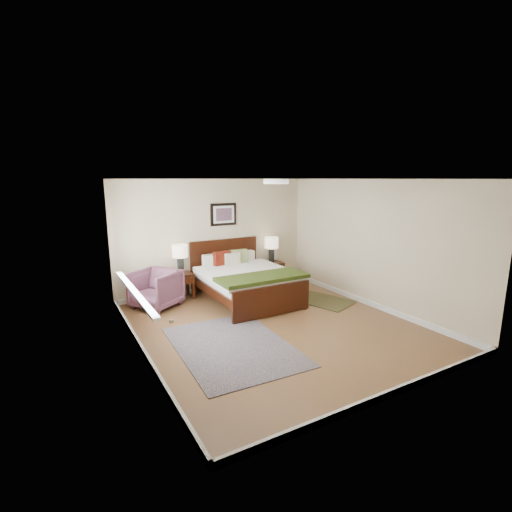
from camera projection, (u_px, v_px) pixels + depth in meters
name	position (u px, v px, depth m)	size (l,w,h in m)	color
floor	(275.00, 326.00, 6.43)	(5.00, 5.00, 0.00)	brown
back_wall	(215.00, 236.00, 8.30)	(4.50, 0.04, 2.50)	beige
front_wall	(398.00, 296.00, 4.05)	(4.50, 0.04, 2.50)	beige
left_wall	(137.00, 272.00, 5.08)	(0.04, 5.00, 2.50)	beige
right_wall	(372.00, 244.00, 7.26)	(0.04, 5.00, 2.50)	beige
ceiling	(276.00, 179.00, 5.92)	(4.50, 5.00, 0.02)	white
window	(130.00, 254.00, 5.68)	(0.11, 2.72, 1.32)	silver
door	(180.00, 328.00, 3.64)	(0.06, 1.00, 2.18)	silver
ceil_fixture	(276.00, 181.00, 5.92)	(0.44, 0.44, 0.08)	white
bed	(245.00, 276.00, 7.65)	(1.75, 2.12, 1.14)	#331607
wall_art	(224.00, 214.00, 8.27)	(0.62, 0.05, 0.50)	black
nightstand_left	(182.00, 279.00, 7.82)	(0.46, 0.41, 0.54)	#331607
nightstand_right	(272.00, 271.00, 8.93)	(0.53, 0.40, 0.53)	#331607
lamp_left	(180.00, 254.00, 7.73)	(0.32, 0.32, 0.61)	black
lamp_right	(272.00, 245.00, 8.82)	(0.32, 0.32, 0.61)	black
armchair	(156.00, 289.00, 7.29)	(0.80, 0.82, 0.75)	brown
rug_persian	(233.00, 346.00, 5.64)	(1.61, 2.28, 0.01)	#0D1145
rug_navy	(321.00, 300.00, 7.76)	(0.83, 1.25, 0.01)	black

